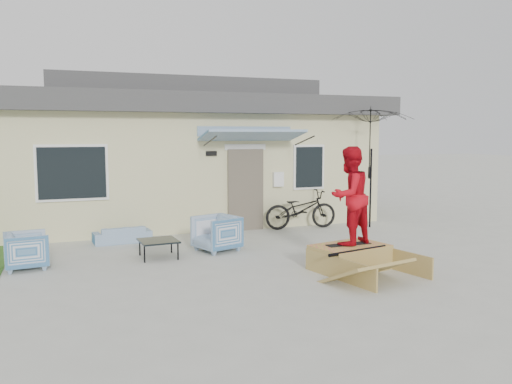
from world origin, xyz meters
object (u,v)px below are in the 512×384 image
object	(u,v)px
armchair_left	(26,249)
patio_umbrella	(371,162)
skater	(349,194)
skateboard	(348,244)
bicycle	(301,205)
skate_ramp	(350,257)
armchair_right	(217,231)
loveseat	(122,232)
coffee_table	(159,249)

from	to	relation	value
armchair_left	patio_umbrella	distance (m)	8.60
skater	skateboard	bearing A→B (deg)	180.00
bicycle	skater	size ratio (longest dim) A/B	1.08
skate_ramp	armchair_right	bearing A→B (deg)	116.50
loveseat	bicycle	world-z (taller)	bicycle
skate_ramp	skater	distance (m)	1.18
loveseat	patio_umbrella	size ratio (longest dim) A/B	0.48
armchair_right	skateboard	bearing A→B (deg)	19.94
coffee_table	skate_ramp	xyz separation A→B (m)	(3.15, -2.14, 0.04)
loveseat	skater	size ratio (longest dim) A/B	0.72
loveseat	bicycle	size ratio (longest dim) A/B	0.67
loveseat	coffee_table	world-z (taller)	loveseat
armchair_right	patio_umbrella	distance (m)	5.01
skateboard	skate_ramp	bearing A→B (deg)	-79.50
skateboard	coffee_table	bearing A→B (deg)	144.22
armchair_right	bicycle	distance (m)	3.34
armchair_right	bicycle	xyz separation A→B (m)	(2.82, 1.78, 0.20)
coffee_table	skateboard	xyz separation A→B (m)	(3.14, -2.10, 0.29)
armchair_left	skateboard	size ratio (longest dim) A/B	0.88
bicycle	skate_ramp	bearing A→B (deg)	171.71
bicycle	coffee_table	bearing A→B (deg)	120.16
patio_umbrella	skate_ramp	size ratio (longest dim) A/B	1.50
loveseat	bicycle	distance (m)	4.63
armchair_left	armchair_right	distance (m)	3.71
coffee_table	bicycle	xyz separation A→B (m)	(4.09, 1.96, 0.44)
armchair_left	skateboard	bearing A→B (deg)	-116.62
loveseat	skateboard	bearing A→B (deg)	128.49
armchair_left	skate_ramp	size ratio (longest dim) A/B	0.43
armchair_left	armchair_right	world-z (taller)	armchair_right
patio_umbrella	coffee_table	bearing A→B (deg)	-165.67
armchair_left	armchair_right	size ratio (longest dim) A/B	0.90
loveseat	skate_ramp	size ratio (longest dim) A/B	0.73
loveseat	skateboard	xyz separation A→B (m)	(3.67, -3.86, 0.22)
patio_umbrella	skate_ramp	distance (m)	4.82
coffee_table	bicycle	size ratio (longest dim) A/B	0.38
skate_ramp	skateboard	size ratio (longest dim) A/B	2.05
skate_ramp	skater	size ratio (longest dim) A/B	0.99
bicycle	skate_ramp	xyz separation A→B (m)	(-0.93, -4.10, -0.40)
skater	patio_umbrella	bearing A→B (deg)	-148.03
skate_ramp	skateboard	bearing A→B (deg)	90.00
skateboard	patio_umbrella	bearing A→B (deg)	50.42
armchair_right	skate_ramp	world-z (taller)	armchair_right
armchair_right	skate_ramp	size ratio (longest dim) A/B	0.47
loveseat	skate_ramp	distance (m)	5.36
skater	coffee_table	bearing A→B (deg)	-54.22
coffee_table	skater	world-z (taller)	skater
patio_umbrella	armchair_right	bearing A→B (deg)	-164.02
skate_ramp	skateboard	world-z (taller)	skateboard
loveseat	armchair_left	bearing A→B (deg)	38.11
armchair_left	bicycle	world-z (taller)	bicycle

